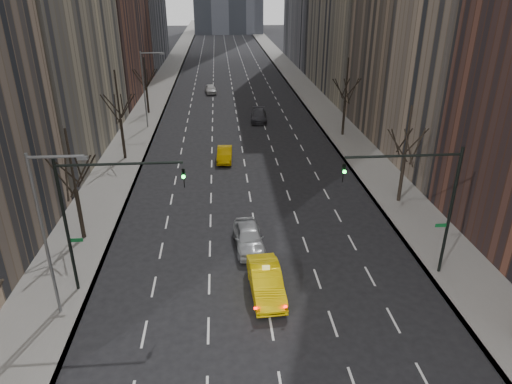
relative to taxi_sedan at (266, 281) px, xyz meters
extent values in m
cube|color=slate|center=(-12.26, 59.11, -0.73)|extent=(4.50, 320.00, 0.15)
cube|color=slate|center=(12.24, 59.11, -0.73)|extent=(4.50, 320.00, 0.15)
cylinder|color=black|center=(-12.01, 7.11, 1.13)|extent=(0.28, 0.28, 3.57)
cylinder|color=black|center=(-12.01, 7.11, 5.04)|extent=(0.16, 0.16, 4.25)
cylinder|color=black|center=(-11.86, 7.96, 4.14)|extent=(0.42, 1.80, 2.52)
cylinder|color=black|center=(-11.20, 7.41, 4.14)|extent=(1.74, 0.72, 2.52)
cylinder|color=black|center=(-11.35, 6.56, 4.14)|extent=(1.46, 1.25, 2.52)
cylinder|color=black|center=(-12.16, 6.27, 4.14)|extent=(0.42, 1.80, 2.52)
cylinder|color=black|center=(-12.82, 6.82, 4.14)|extent=(1.74, 0.72, 2.52)
cylinder|color=black|center=(-12.67, 7.67, 4.14)|extent=(1.46, 1.25, 2.52)
cylinder|color=black|center=(-12.01, 23.11, 1.34)|extent=(0.28, 0.28, 3.99)
cylinder|color=black|center=(-12.01, 23.11, 5.71)|extent=(0.16, 0.16, 4.75)
cylinder|color=black|center=(-11.86, 23.96, 4.56)|extent=(0.42, 1.80, 2.52)
cylinder|color=black|center=(-11.20, 23.41, 4.56)|extent=(1.74, 0.72, 2.52)
cylinder|color=black|center=(-11.35, 22.56, 4.56)|extent=(1.46, 1.25, 2.52)
cylinder|color=black|center=(-12.16, 22.27, 4.56)|extent=(0.42, 1.80, 2.52)
cylinder|color=black|center=(-12.82, 22.82, 4.56)|extent=(1.74, 0.72, 2.52)
cylinder|color=black|center=(-12.67, 23.67, 4.56)|extent=(1.46, 1.25, 2.52)
cylinder|color=black|center=(-12.01, 41.11, 1.02)|extent=(0.28, 0.28, 3.36)
cylinder|color=black|center=(-12.01, 41.11, 4.70)|extent=(0.16, 0.16, 4.00)
cylinder|color=black|center=(-11.86, 41.96, 3.93)|extent=(0.42, 1.80, 2.52)
cylinder|color=black|center=(-11.20, 41.41, 3.93)|extent=(1.74, 0.72, 2.52)
cylinder|color=black|center=(-11.35, 40.56, 3.93)|extent=(1.46, 1.25, 2.52)
cylinder|color=black|center=(-12.16, 40.27, 3.93)|extent=(0.42, 1.80, 2.52)
cylinder|color=black|center=(-12.82, 40.82, 3.93)|extent=(1.74, 0.72, 2.52)
cylinder|color=black|center=(-12.67, 41.67, 3.93)|extent=(1.46, 1.25, 2.52)
cylinder|color=black|center=(11.99, 11.11, 1.13)|extent=(0.28, 0.28, 3.57)
cylinder|color=black|center=(11.99, 11.11, 5.04)|extent=(0.16, 0.16, 4.25)
cylinder|color=black|center=(12.14, 11.96, 4.14)|extent=(0.42, 1.80, 2.52)
cylinder|color=black|center=(12.80, 11.41, 4.14)|extent=(1.74, 0.72, 2.52)
cylinder|color=black|center=(12.65, 10.56, 4.14)|extent=(1.46, 1.25, 2.52)
cylinder|color=black|center=(11.84, 10.27, 4.14)|extent=(0.42, 1.80, 2.52)
cylinder|color=black|center=(11.18, 10.82, 4.14)|extent=(1.74, 0.72, 2.52)
cylinder|color=black|center=(11.33, 11.67, 4.14)|extent=(1.46, 1.25, 2.52)
cylinder|color=black|center=(11.99, 29.11, 1.34)|extent=(0.28, 0.28, 3.99)
cylinder|color=black|center=(11.99, 29.11, 5.71)|extent=(0.16, 0.16, 4.75)
cylinder|color=black|center=(12.14, 29.96, 4.56)|extent=(0.42, 1.80, 2.52)
cylinder|color=black|center=(12.80, 29.41, 4.56)|extent=(1.74, 0.72, 2.52)
cylinder|color=black|center=(12.65, 28.56, 4.56)|extent=(1.46, 1.25, 2.52)
cylinder|color=black|center=(11.84, 28.27, 4.56)|extent=(0.42, 1.80, 2.52)
cylinder|color=black|center=(11.18, 28.82, 4.56)|extent=(1.74, 0.72, 2.52)
cylinder|color=black|center=(11.33, 29.67, 4.56)|extent=(1.46, 1.25, 2.52)
cylinder|color=black|center=(-10.81, 1.11, 3.34)|extent=(0.18, 0.18, 8.00)
cylinder|color=black|center=(-7.56, 1.11, 6.94)|extent=(6.50, 0.14, 0.14)
imported|color=black|center=(-4.31, 1.11, 6.04)|extent=(0.18, 0.22, 1.10)
sphere|color=#0CFF33|center=(-4.31, 0.93, 6.19)|extent=(0.20, 0.20, 0.20)
cube|color=#0C5926|center=(-10.41, 1.11, 2.54)|extent=(0.70, 0.04, 0.22)
cylinder|color=black|center=(10.79, 1.11, 3.34)|extent=(0.18, 0.18, 8.00)
cylinder|color=black|center=(7.54, 1.11, 6.94)|extent=(6.50, 0.14, 0.14)
imported|color=black|center=(4.29, 1.11, 6.04)|extent=(0.18, 0.22, 1.10)
sphere|color=#0CFF33|center=(4.29, 0.93, 6.19)|extent=(0.20, 0.20, 0.20)
cube|color=#0C5926|center=(10.39, 1.11, 2.54)|extent=(0.70, 0.04, 0.22)
cylinder|color=slate|center=(-11.21, -0.89, 3.84)|extent=(0.16, 0.16, 9.00)
cylinder|color=slate|center=(-9.91, -0.89, 8.14)|extent=(2.60, 0.14, 0.14)
cube|color=slate|center=(-8.71, -0.89, 8.04)|extent=(0.50, 0.22, 0.15)
cylinder|color=slate|center=(-11.21, 34.11, 3.84)|extent=(0.16, 0.16, 9.00)
cylinder|color=slate|center=(-9.91, 34.11, 8.14)|extent=(2.60, 0.14, 0.14)
cube|color=slate|center=(-8.71, 34.11, 8.04)|extent=(0.50, 0.22, 0.15)
imported|color=yellow|center=(0.00, 0.00, 0.00)|extent=(1.96, 4.98, 1.61)
imported|color=#9A9DA2|center=(-0.64, 5.07, -0.02)|extent=(2.16, 4.75, 1.58)
imported|color=#D6A104|center=(-1.94, 21.90, -0.12)|extent=(1.65, 4.21, 1.37)
imported|color=#333238|center=(2.74, 36.12, -0.09)|extent=(2.40, 5.06, 1.42)
imported|color=silver|center=(-3.62, 53.31, -0.12)|extent=(1.99, 4.19, 1.38)
camera|label=1|loc=(-2.30, -21.35, 15.38)|focal=32.00mm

